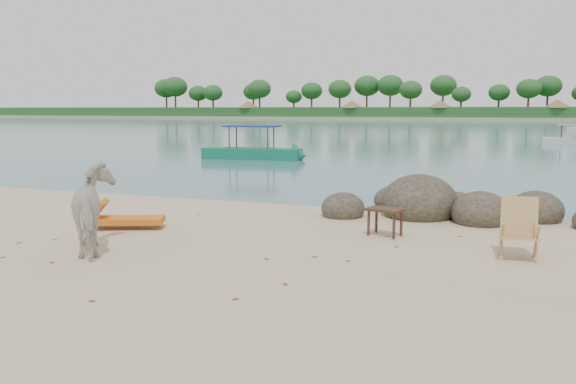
% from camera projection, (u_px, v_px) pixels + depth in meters
% --- Properties ---
extents(water, '(400.00, 400.00, 0.00)m').
position_uv_depth(water, '(468.00, 125.00, 92.67)').
color(water, '#386E70').
rests_on(water, ground).
extents(far_shore, '(420.00, 90.00, 1.40)m').
position_uv_depth(far_shore, '(481.00, 118.00, 166.95)').
color(far_shore, tan).
rests_on(far_shore, ground).
extents(far_scenery, '(420.00, 18.00, 9.50)m').
position_uv_depth(far_scenery, '(478.00, 107.00, 135.56)').
color(far_scenery, '#1E4C1E').
rests_on(far_scenery, ground).
extents(boulders, '(6.35, 2.91, 1.35)m').
position_uv_depth(boulders, '(445.00, 208.00, 13.27)').
color(boulders, '#312A21').
rests_on(boulders, ground).
extents(cow, '(1.84, 1.93, 1.55)m').
position_uv_depth(cow, '(96.00, 210.00, 10.01)').
color(cow, silver).
rests_on(cow, ground).
extents(side_table, '(0.79, 0.62, 0.56)m').
position_uv_depth(side_table, '(385.00, 224.00, 11.26)').
color(side_table, '#311D13').
rests_on(side_table, ground).
extents(lounge_chair, '(1.86, 1.25, 0.53)m').
position_uv_depth(lounge_chair, '(130.00, 217.00, 11.98)').
color(lounge_chair, orange).
rests_on(lounge_chair, ground).
extents(deck_chair, '(0.69, 0.75, 1.03)m').
position_uv_depth(deck_chair, '(519.00, 231.00, 9.48)').
color(deck_chair, tan).
rests_on(deck_chair, ground).
extents(boat_near, '(5.96, 1.90, 2.86)m').
position_uv_depth(boat_near, '(252.00, 131.00, 29.41)').
color(boat_near, '#116B50').
rests_on(boat_near, water).
extents(boat_mid, '(4.89, 1.41, 2.37)m').
position_uv_depth(boat_mid, '(574.00, 128.00, 42.31)').
color(boat_mid, beige).
rests_on(boat_mid, water).
extents(dead_leaves, '(7.98, 6.42, 0.00)m').
position_uv_depth(dead_leaves, '(203.00, 255.00, 9.88)').
color(dead_leaves, brown).
rests_on(dead_leaves, ground).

